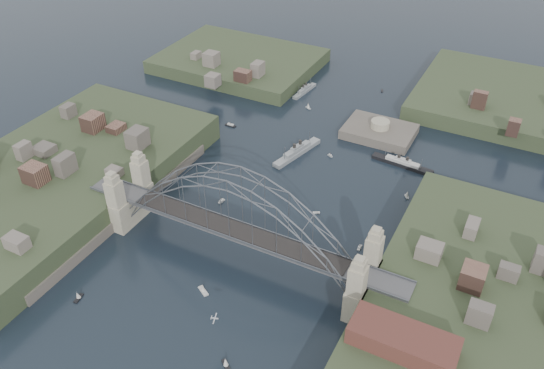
{
  "coord_description": "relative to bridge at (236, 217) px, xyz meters",
  "views": [
    {
      "loc": [
        52.85,
        -83.48,
        93.92
      ],
      "look_at": [
        0.0,
        18.0,
        10.0
      ],
      "focal_mm": 36.75,
      "sensor_mm": 36.0,
      "label": 1
    }
  ],
  "objects": [
    {
      "name": "headland_nw",
      "position": [
        -55.0,
        95.0,
        -11.82
      ],
      "size": [
        60.0,
        45.0,
        9.0
      ],
      "primitive_type": "cube",
      "color": "#2F3C23",
      "rests_on": "ground"
    },
    {
      "name": "small_boat_c",
      "position": [
        -1.16,
        -13.43,
        -11.62
      ],
      "size": [
        3.41,
        2.62,
        2.38
      ],
      "color": "beige",
      "rests_on": "ground"
    },
    {
      "name": "bridge",
      "position": [
        0.0,
        0.0,
        0.0
      ],
      "size": [
        84.0,
        13.8,
        24.6
      ],
      "color": "#4D4D50",
      "rests_on": "ground"
    },
    {
      "name": "small_boat_b",
      "position": [
        10.19,
        24.07,
        -12.17
      ],
      "size": [
        1.87,
        1.41,
        0.45
      ],
      "color": "beige",
      "rests_on": "ground"
    },
    {
      "name": "small_boat_l",
      "position": [
        -45.84,
        28.03,
        -12.04
      ],
      "size": [
        3.09,
        1.67,
        1.43
      ],
      "color": "beige",
      "rests_on": "ground"
    },
    {
      "name": "ground",
      "position": [
        0.0,
        0.0,
        -12.32
      ],
      "size": [
        500.0,
        500.0,
        0.0
      ],
      "primitive_type": "plane",
      "color": "black",
      "rests_on": "ground"
    },
    {
      "name": "small_boat_e",
      "position": [
        -33.85,
        53.04,
        -12.04
      ],
      "size": [
        3.72,
        1.29,
        1.43
      ],
      "color": "beige",
      "rests_on": "ground"
    },
    {
      "name": "aeroplane",
      "position": [
        9.18,
        -24.35,
        -4.32
      ],
      "size": [
        1.55,
        2.7,
        0.4
      ],
      "color": "silver"
    },
    {
      "name": "small_boat_f",
      "position": [
        2.76,
        51.28,
        -12.03
      ],
      "size": [
        1.86,
        1.23,
        1.43
      ],
      "color": "beige",
      "rests_on": "ground"
    },
    {
      "name": "small_boat_k",
      "position": [
        2.86,
        100.76,
        -12.17
      ],
      "size": [
        1.18,
        2.08,
        0.45
      ],
      "color": "beige",
      "rests_on": "ground"
    },
    {
      "name": "wharf_shed",
      "position": [
        44.0,
        -14.0,
        -2.32
      ],
      "size": [
        20.0,
        8.0,
        4.0
      ],
      "primitive_type": "cube",
      "color": "#592D26",
      "rests_on": "shore_east"
    },
    {
      "name": "headland_ne",
      "position": [
        50.0,
        110.0,
        -11.57
      ],
      "size": [
        70.0,
        55.0,
        9.5
      ],
      "primitive_type": "cube",
      "color": "#2F3C23",
      "rests_on": "ground"
    },
    {
      "name": "shore_east",
      "position": [
        57.32,
        0.0,
        -10.35
      ],
      "size": [
        50.5,
        90.0,
        12.0
      ],
      "color": "#2F3C23",
      "rests_on": "ground"
    },
    {
      "name": "naval_cruiser_far",
      "position": [
        -22.22,
        86.69,
        -11.6
      ],
      "size": [
        3.42,
        13.92,
        4.66
      ],
      "color": "gray",
      "rests_on": "ground"
    },
    {
      "name": "ocean_liner",
      "position": [
        23.81,
        56.6,
        -11.61
      ],
      "size": [
        18.98,
        4.29,
        4.62
      ],
      "color": "black",
      "rests_on": "ground"
    },
    {
      "name": "small_boat_g",
      "position": [
        13.58,
        -27.84,
        -11.52
      ],
      "size": [
        2.7,
        2.39,
        2.38
      ],
      "color": "beige",
      "rests_on": "ground"
    },
    {
      "name": "small_boat_h",
      "position": [
        -15.9,
        75.98,
        -11.43
      ],
      "size": [
        2.36,
        1.65,
        2.38
      ],
      "color": "beige",
      "rests_on": "ground"
    },
    {
      "name": "fort_island",
      "position": [
        12.0,
        70.0,
        -12.66
      ],
      "size": [
        22.0,
        16.0,
        9.4
      ],
      "color": "#544D43",
      "rests_on": "ground"
    },
    {
      "name": "small_boat_j",
      "position": [
        -24.64,
        -28.1,
        -11.54
      ],
      "size": [
        1.41,
        2.93,
        2.38
      ],
      "color": "beige",
      "rests_on": "ground"
    },
    {
      "name": "small_boat_a",
      "position": [
        -14.85,
        16.56,
        -12.04
      ],
      "size": [
        0.97,
        2.23,
        1.43
      ],
      "color": "beige",
      "rests_on": "ground"
    },
    {
      "name": "shore_west",
      "position": [
        -57.32,
        0.0,
        -10.35
      ],
      "size": [
        50.5,
        90.0,
        12.0
      ],
      "color": "#2F3C23",
      "rests_on": "ground"
    },
    {
      "name": "small_boat_i",
      "position": [
        25.22,
        16.44,
        -12.04
      ],
      "size": [
        0.7,
        2.08,
        1.43
      ],
      "color": "beige",
      "rests_on": "ground"
    },
    {
      "name": "small_boat_d",
      "position": [
        29.55,
        42.02,
        -11.4
      ],
      "size": [
        1.69,
        2.14,
        2.38
      ],
      "color": "beige",
      "rests_on": "ground"
    },
    {
      "name": "naval_cruiser_near",
      "position": [
        -6.68,
        47.55,
        -11.39
      ],
      "size": [
        7.37,
        20.03,
        5.99
      ],
      "color": "gray",
      "rests_on": "ground"
    }
  ]
}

